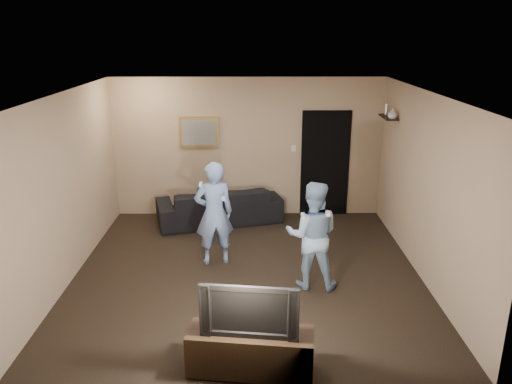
{
  "coord_description": "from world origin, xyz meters",
  "views": [
    {
      "loc": [
        0.07,
        -6.59,
        3.39
      ],
      "look_at": [
        0.13,
        0.3,
        1.15
      ],
      "focal_mm": 35.0,
      "sensor_mm": 36.0,
      "label": 1
    }
  ],
  "objects_px": {
    "tv_console": "(250,351)",
    "wii_player_left": "(214,213)",
    "wii_player_right": "(312,235)",
    "sofa": "(219,205)",
    "television": "(250,307)"
  },
  "relations": [
    {
      "from": "television",
      "to": "sofa",
      "type": "bearing_deg",
      "value": 104.68
    },
    {
      "from": "wii_player_left",
      "to": "wii_player_right",
      "type": "relative_size",
      "value": 1.05
    },
    {
      "from": "sofa",
      "to": "wii_player_left",
      "type": "relative_size",
      "value": 1.41
    },
    {
      "from": "sofa",
      "to": "tv_console",
      "type": "distance_m",
      "value": 4.34
    },
    {
      "from": "tv_console",
      "to": "wii_player_left",
      "type": "relative_size",
      "value": 0.81
    },
    {
      "from": "tv_console",
      "to": "wii_player_left",
      "type": "height_order",
      "value": "wii_player_left"
    },
    {
      "from": "television",
      "to": "wii_player_right",
      "type": "bearing_deg",
      "value": 72.66
    },
    {
      "from": "television",
      "to": "wii_player_right",
      "type": "height_order",
      "value": "wii_player_right"
    },
    {
      "from": "tv_console",
      "to": "television",
      "type": "distance_m",
      "value": 0.51
    },
    {
      "from": "sofa",
      "to": "wii_player_right",
      "type": "distance_m",
      "value": 2.86
    },
    {
      "from": "sofa",
      "to": "television",
      "type": "relative_size",
      "value": 2.27
    },
    {
      "from": "tv_console",
      "to": "wii_player_left",
      "type": "bearing_deg",
      "value": 108.8
    },
    {
      "from": "sofa",
      "to": "wii_player_right",
      "type": "bearing_deg",
      "value": 104.67
    },
    {
      "from": "wii_player_left",
      "to": "wii_player_right",
      "type": "height_order",
      "value": "wii_player_left"
    },
    {
      "from": "tv_console",
      "to": "wii_player_left",
      "type": "distance_m",
      "value": 2.71
    }
  ]
}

